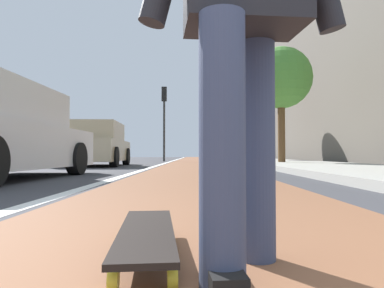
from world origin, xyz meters
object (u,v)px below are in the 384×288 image
Objects in this scene: skateboard at (147,234)px; traffic_light at (164,110)px; street_tree_mid at (281,79)px; parked_car_mid at (96,145)px; street_tree_far at (252,100)px.

skateboard is 0.20× the size of traffic_light.
street_tree_mid reaches higher than skateboard.
parked_car_mid is 8.14m from traffic_light.
street_tree_mid is at bearing -85.53° from parked_car_mid.
skateboard is 17.74m from street_tree_far.
traffic_light is at bearing 4.74° from skateboard.
traffic_light is (7.66, -1.68, 2.20)m from parked_car_mid.
street_tree_far reaches higher than street_tree_mid.
street_tree_far is (17.14, -3.29, 3.20)m from skateboard.
street_tree_far is at bearing -10.86° from skateboard.
street_tree_mid is at bearing -146.16° from traffic_light.
street_tree_far reaches higher than skateboard.
street_tree_far is at bearing -44.36° from parked_car_mid.
street_tree_mid reaches higher than traffic_light.
street_tree_far is at bearing -102.21° from traffic_light.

